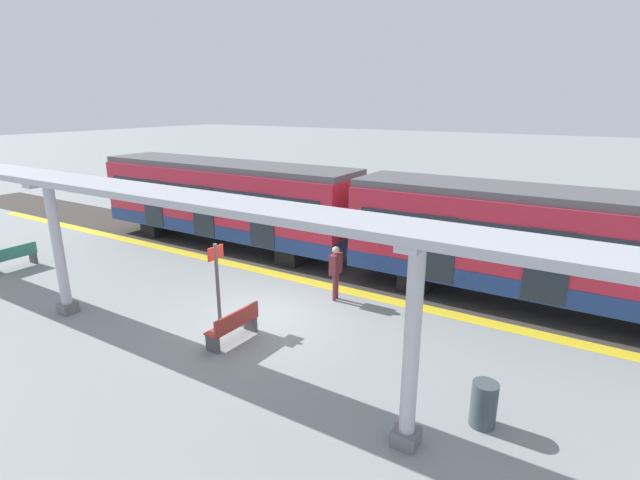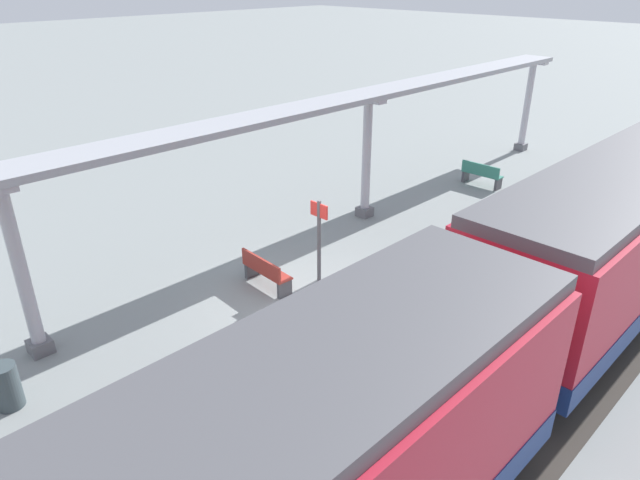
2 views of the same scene
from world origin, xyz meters
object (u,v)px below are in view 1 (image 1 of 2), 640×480
Objects in this scene: bench_near_end at (14,257)px; bench_mid_platform at (234,325)px; passenger_waiting_near_edge at (336,267)px; platform_info_sign at (217,275)px; train_far_carriage at (553,249)px; train_near_carriage at (226,202)px; canopy_pillar_second at (58,249)px; trash_bin at (484,404)px; canopy_pillar_third at (412,347)px.

bench_mid_platform is at bearing 90.45° from bench_near_end.
passenger_waiting_near_edge is at bearing 166.30° from bench_mid_platform.
train_far_carriage is at bearing 125.99° from platform_info_sign.
platform_info_sign is at bearing 40.60° from train_near_carriage.
platform_info_sign is (-1.95, 4.02, -0.60)m from canopy_pillar_second.
bench_mid_platform is at bearing -13.70° from passenger_waiting_near_edge.
canopy_pillar_second is 4.31× the size of trash_bin.
canopy_pillar_second is (7.48, -11.64, 0.10)m from train_far_carriage.
train_near_carriage is 7.87m from bench_near_end.
passenger_waiting_near_edge is (-4.82, 6.08, -0.87)m from canopy_pillar_second.
platform_info_sign is at bearing 115.86° from canopy_pillar_second.
bench_mid_platform is 3.75m from passenger_waiting_near_edge.
canopy_pillar_second and canopy_pillar_third have the same top height.
passenger_waiting_near_edge is (-4.82, -4.19, -0.87)m from canopy_pillar_third.
train_near_carriage is 7.76× the size of bench_mid_platform.
canopy_pillar_second is 2.52× the size of bench_near_end.
canopy_pillar_third is (7.48, 10.99, 0.10)m from train_near_carriage.
bench_mid_platform is (6.25, -6.43, -1.38)m from train_far_carriage.
passenger_waiting_near_edge is at bearing 68.68° from train_near_carriage.
train_near_carriage is 3.09× the size of canopy_pillar_second.
train_near_carriage is at bearing -117.44° from trash_bin.
passenger_waiting_near_edge is (-3.58, -5.21, 0.62)m from trash_bin.
train_near_carriage is 12.36m from train_far_carriage.
train_far_carriage is 9.43m from platform_info_sign.
trash_bin is (6.24, 12.01, -1.39)m from train_near_carriage.
train_far_carriage is at bearing 176.82° from trash_bin.
train_near_carriage reaches higher than passenger_waiting_near_edge.
trash_bin is (-0.01, 6.08, -0.00)m from bench_mid_platform.
canopy_pillar_third is 1.73× the size of platform_info_sign.
train_far_carriage is 9.07m from bench_mid_platform.
passenger_waiting_near_edge is at bearing 128.41° from canopy_pillar_second.
platform_info_sign is (5.53, -7.62, -0.50)m from train_far_carriage.
canopy_pillar_third is at bearing 76.32° from bench_mid_platform.
platform_info_sign is (-1.95, -6.25, -0.60)m from canopy_pillar_third.
canopy_pillar_second is at bearing 5.50° from train_near_carriage.
bench_near_end is at bearing -69.38° from train_far_carriage.
canopy_pillar_second is at bearing -64.14° from platform_info_sign.
platform_info_sign is 3.55m from passenger_waiting_near_edge.
canopy_pillar_third reaches higher than bench_near_end.
canopy_pillar_third is 2.51× the size of bench_mid_platform.
bench_near_end is (-1.15, -15.46, -1.49)m from canopy_pillar_third.
train_far_carriage is 7.76× the size of bench_mid_platform.
bench_mid_platform is at bearing 43.50° from train_near_carriage.
canopy_pillar_second is at bearing 77.49° from bench_near_end.
canopy_pillar_second is 4.51m from platform_info_sign.
train_far_carriage is at bearing 134.18° from bench_mid_platform.
canopy_pillar_second is 1.00× the size of canopy_pillar_third.
bench_near_end and bench_mid_platform have the same top height.
bench_near_end is at bearing -35.21° from train_near_carriage.
train_near_carriage is 13.30m from canopy_pillar_third.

